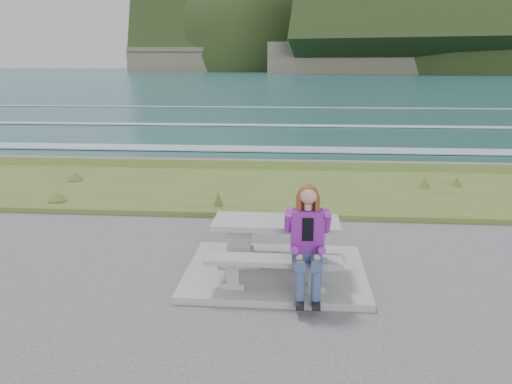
% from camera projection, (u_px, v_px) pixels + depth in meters
% --- Properties ---
extents(concrete_slab, '(2.60, 2.10, 0.10)m').
position_uv_depth(concrete_slab, '(276.00, 272.00, 7.34)').
color(concrete_slab, gray).
rests_on(concrete_slab, ground).
extents(picnic_table, '(1.80, 0.75, 0.75)m').
position_uv_depth(picnic_table, '(276.00, 231.00, 7.18)').
color(picnic_table, gray).
rests_on(picnic_table, concrete_slab).
extents(bench_landward, '(1.80, 0.35, 0.45)m').
position_uv_depth(bench_landward, '(273.00, 265.00, 6.56)').
color(bench_landward, gray).
rests_on(bench_landward, concrete_slab).
extents(bench_seaward, '(1.80, 0.35, 0.45)m').
position_uv_depth(bench_seaward, '(278.00, 231.00, 7.91)').
color(bench_seaward, gray).
rests_on(bench_seaward, concrete_slab).
extents(grass_verge, '(160.00, 4.50, 0.22)m').
position_uv_depth(grass_verge, '(285.00, 192.00, 12.18)').
color(grass_verge, '#375B22').
rests_on(grass_verge, ground).
extents(shore_drop, '(160.00, 0.80, 2.20)m').
position_uv_depth(shore_drop, '(288.00, 168.00, 14.98)').
color(shore_drop, '#5F5947').
rests_on(shore_drop, ground).
extents(ocean, '(1600.00, 1600.00, 0.09)m').
position_uv_depth(ocean, '(293.00, 142.00, 32.01)').
color(ocean, '#1D4C54').
rests_on(ocean, ground).
extents(seated_woman, '(0.43, 0.74, 1.44)m').
position_uv_depth(seated_woman, '(307.00, 257.00, 6.35)').
color(seated_woman, navy).
rests_on(seated_woman, concrete_slab).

